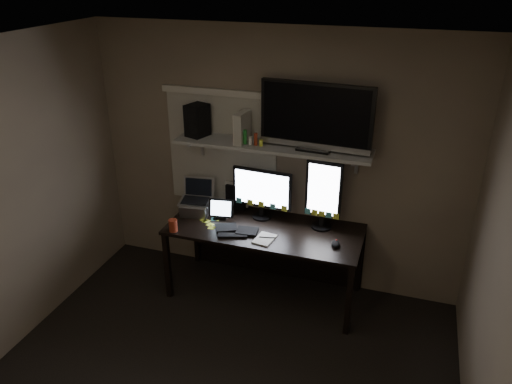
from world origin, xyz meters
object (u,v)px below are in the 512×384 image
at_px(cup, 173,225).
at_px(game_console, 242,127).
at_px(desk, 268,238).
at_px(tv, 316,117).
at_px(tablet, 222,209).
at_px(mouse, 336,244).
at_px(speaker, 197,120).
at_px(laptop, 195,198).
at_px(monitor_landscape, 262,194).
at_px(monitor_portrait, 323,195).
at_px(keyboard, 237,230).

xyz_separation_m(cup, game_console, (0.50, 0.50, 0.83)).
height_order(desk, tv, tv).
distance_m(tablet, cup, 0.49).
height_order(mouse, speaker, speaker).
xyz_separation_m(desk, cup, (-0.78, -0.44, 0.23)).
bearing_deg(mouse, game_console, 150.47).
relative_size(laptop, tv, 0.35).
bearing_deg(tablet, mouse, -15.84).
bearing_deg(laptop, game_console, 8.14).
bearing_deg(desk, cup, -150.79).
xyz_separation_m(desk, laptop, (-0.72, -0.06, 0.35)).
bearing_deg(cup, game_console, 44.80).
bearing_deg(desk, tv, 10.02).
bearing_deg(tablet, monitor_landscape, 13.57).
bearing_deg(monitor_portrait, keyboard, -152.27).
distance_m(monitor_landscape, keyboard, 0.43).
bearing_deg(mouse, cup, 175.56).
distance_m(laptop, cup, 0.39).
distance_m(keyboard, laptop, 0.55).
relative_size(tablet, cup, 2.02).
bearing_deg(speaker, laptop, -68.32).
relative_size(mouse, tv, 0.12).
xyz_separation_m(desk, keyboard, (-0.23, -0.25, 0.19)).
bearing_deg(desk, game_console, 167.27).
distance_m(mouse, tablet, 1.14).
xyz_separation_m(monitor_portrait, tv, (-0.11, 0.02, 0.71)).
bearing_deg(tv, mouse, -42.15).
bearing_deg(speaker, mouse, 5.03).
distance_m(monitor_landscape, tablet, 0.42).
distance_m(tablet, tv, 1.27).
height_order(monitor_landscape, speaker, speaker).
height_order(laptop, speaker, speaker).
bearing_deg(monitor_portrait, laptop, -169.83).
bearing_deg(tablet, keyboard, -47.58).
bearing_deg(laptop, tablet, -9.25).
height_order(monitor_portrait, tablet, monitor_portrait).
height_order(desk, cup, cup).
relative_size(cup, game_console, 0.42).
bearing_deg(monitor_landscape, tablet, -154.97).
relative_size(monitor_portrait, cup, 5.74).
bearing_deg(speaker, monitor_portrait, 16.15).
xyz_separation_m(tv, speaker, (-1.12, 0.04, -0.14)).
xyz_separation_m(keyboard, laptop, (-0.50, 0.19, 0.16)).
distance_m(desk, cup, 0.92).
relative_size(desk, cup, 15.52).
height_order(monitor_landscape, laptop, monitor_landscape).
relative_size(desk, laptop, 5.32).
bearing_deg(monitor_portrait, game_console, -175.94).
bearing_deg(speaker, game_console, 13.30).
distance_m(monitor_landscape, cup, 0.88).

